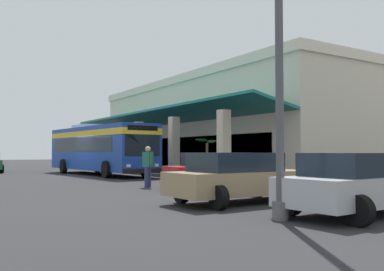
{
  "coord_description": "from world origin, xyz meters",
  "views": [
    {
      "loc": [
        26.1,
        -7.88,
        1.5
      ],
      "look_at": [
        4.17,
        5.91,
        2.5
      ],
      "focal_mm": 39.55,
      "sensor_mm": 36.0,
      "label": 1
    }
  ],
  "objects_px": {
    "transit_bus": "(100,146)",
    "parked_sedan_silver": "(361,183)",
    "pedestrian": "(148,164)",
    "lot_light_pole": "(279,28)",
    "parked_sedan_red": "(219,170)",
    "parked_sedan_tan": "(239,177)",
    "potted_palm": "(207,167)"
  },
  "relations": [
    {
      "from": "parked_sedan_red",
      "to": "lot_light_pole",
      "type": "relative_size",
      "value": 0.58
    },
    {
      "from": "transit_bus",
      "to": "lot_light_pole",
      "type": "height_order",
      "value": "lot_light_pole"
    },
    {
      "from": "transit_bus",
      "to": "lot_light_pole",
      "type": "bearing_deg",
      "value": -8.62
    },
    {
      "from": "pedestrian",
      "to": "lot_light_pole",
      "type": "distance_m",
      "value": 9.93
    },
    {
      "from": "parked_sedan_tan",
      "to": "lot_light_pole",
      "type": "relative_size",
      "value": 0.56
    },
    {
      "from": "parked_sedan_silver",
      "to": "pedestrian",
      "type": "bearing_deg",
      "value": -175.32
    },
    {
      "from": "parked_sedan_red",
      "to": "parked_sedan_silver",
      "type": "relative_size",
      "value": 1.03
    },
    {
      "from": "parked_sedan_tan",
      "to": "parked_sedan_silver",
      "type": "distance_m",
      "value": 3.55
    },
    {
      "from": "pedestrian",
      "to": "potted_palm",
      "type": "bearing_deg",
      "value": 126.24
    },
    {
      "from": "parked_sedan_tan",
      "to": "parked_sedan_silver",
      "type": "xyz_separation_m",
      "value": [
        3.42,
        0.95,
        0.0
      ]
    },
    {
      "from": "parked_sedan_red",
      "to": "parked_sedan_tan",
      "type": "relative_size",
      "value": 1.04
    },
    {
      "from": "transit_bus",
      "to": "pedestrian",
      "type": "xyz_separation_m",
      "value": [
        10.59,
        -1.68,
        -0.87
      ]
    },
    {
      "from": "transit_bus",
      "to": "lot_light_pole",
      "type": "relative_size",
      "value": 1.43
    },
    {
      "from": "parked_sedan_tan",
      "to": "parked_sedan_silver",
      "type": "relative_size",
      "value": 0.99
    },
    {
      "from": "parked_sedan_red",
      "to": "pedestrian",
      "type": "distance_m",
      "value": 3.08
    },
    {
      "from": "parked_sedan_silver",
      "to": "pedestrian",
      "type": "relative_size",
      "value": 2.58
    },
    {
      "from": "parked_sedan_red",
      "to": "parked_sedan_tan",
      "type": "xyz_separation_m",
      "value": [
        4.12,
        -2.25,
        0.0
      ]
    },
    {
      "from": "transit_bus",
      "to": "pedestrian",
      "type": "relative_size",
      "value": 6.58
    },
    {
      "from": "potted_palm",
      "to": "lot_light_pole",
      "type": "distance_m",
      "value": 15.98
    },
    {
      "from": "transit_bus",
      "to": "parked_sedan_tan",
      "type": "height_order",
      "value": "transit_bus"
    },
    {
      "from": "transit_bus",
      "to": "parked_sedan_red",
      "type": "relative_size",
      "value": 2.47
    },
    {
      "from": "transit_bus",
      "to": "potted_palm",
      "type": "xyz_separation_m",
      "value": [
        6.16,
        4.36,
        -1.22
      ]
    },
    {
      "from": "parked_sedan_silver",
      "to": "parked_sedan_tan",
      "type": "bearing_deg",
      "value": -164.53
    },
    {
      "from": "parked_sedan_red",
      "to": "parked_sedan_tan",
      "type": "distance_m",
      "value": 4.7
    },
    {
      "from": "potted_palm",
      "to": "lot_light_pole",
      "type": "relative_size",
      "value": 0.29
    },
    {
      "from": "transit_bus",
      "to": "potted_palm",
      "type": "relative_size",
      "value": 4.96
    },
    {
      "from": "transit_bus",
      "to": "parked_sedan_silver",
      "type": "relative_size",
      "value": 2.55
    },
    {
      "from": "parked_sedan_tan",
      "to": "parked_sedan_red",
      "type": "bearing_deg",
      "value": 151.33
    },
    {
      "from": "pedestrian",
      "to": "parked_sedan_red",
      "type": "bearing_deg",
      "value": 43.37
    },
    {
      "from": "transit_bus",
      "to": "pedestrian",
      "type": "bearing_deg",
      "value": -9.03
    },
    {
      "from": "parked_sedan_silver",
      "to": "potted_palm",
      "type": "bearing_deg",
      "value": 159.72
    },
    {
      "from": "transit_bus",
      "to": "pedestrian",
      "type": "height_order",
      "value": "transit_bus"
    }
  ]
}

